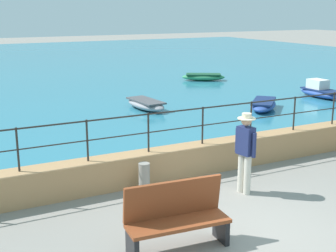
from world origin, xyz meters
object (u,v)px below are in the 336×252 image
boat_1 (146,104)px  boat_6 (321,91)px  bollard (144,178)px  boat_0 (264,104)px  bench_main (176,215)px  person_walking (245,149)px  boat_5 (203,77)px

boat_1 → boat_6: size_ratio=1.03×
boat_1 → bollard: bearing=-114.8°
boat_0 → boat_1: (-4.00, 2.14, 0.00)m
boat_6 → bollard: bearing=-151.1°
bench_main → person_walking: size_ratio=1.00×
bollard → boat_6: bearing=28.9°
bench_main → boat_1: (3.97, 9.87, -0.30)m
boat_6 → person_walking: bearing=-142.5°
bench_main → boat_6: (11.80, 8.60, -0.23)m
bench_main → boat_5: bearing=57.1°
bench_main → bollard: (0.49, 2.35, -0.22)m
boat_0 → boat_1: same height
bollard → boat_5: bollard is taller
bench_main → person_walking: person_walking is taller
boat_6 → boat_1: bearing=170.8°
person_walking → boat_1: (1.58, 8.48, -0.72)m
person_walking → boat_0: 8.47m
person_walking → boat_6: (9.41, 7.21, -0.65)m
boat_1 → boat_5: size_ratio=0.97×
bench_main → boat_6: size_ratio=0.75×
bench_main → boat_1: bench_main is taller
bollard → boat_1: bollard is taller
bench_main → boat_6: bench_main is taller
person_walking → bollard: person_walking is taller
boat_1 → boat_0: bearing=-28.2°
boat_1 → person_walking: bearing=-100.6°
bollard → boat_0: 9.21m
bollard → boat_0: (7.48, 5.37, -0.08)m
person_walking → bollard: size_ratio=2.61×
bollard → boat_1: 8.29m
boat_1 → boat_6: 7.93m
person_walking → boat_0: (5.58, 6.34, -0.72)m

